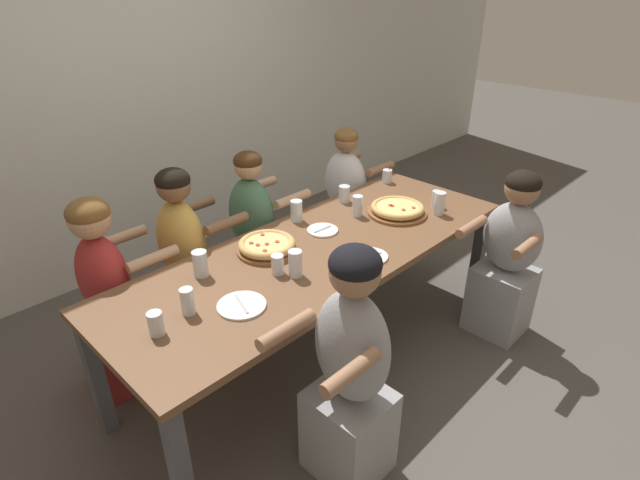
{
  "coord_description": "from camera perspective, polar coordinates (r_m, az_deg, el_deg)",
  "views": [
    {
      "loc": [
        -1.73,
        -1.69,
        2.09
      ],
      "look_at": [
        0.0,
        0.0,
        0.8
      ],
      "focal_mm": 28.0,
      "sensor_mm": 36.0,
      "label": 1
    }
  ],
  "objects": [
    {
      "name": "ground_plane",
      "position": [
        3.2,
        0.0,
        -12.71
      ],
      "size": [
        18.0,
        18.0,
        0.0
      ],
      "primitive_type": "plane",
      "color": "#514C47",
      "rests_on": "ground"
    },
    {
      "name": "restaurant_back_panel",
      "position": [
        3.96,
        -20.63,
        19.35
      ],
      "size": [
        10.0,
        0.06,
        3.2
      ],
      "primitive_type": "cube",
      "color": "silver",
      "rests_on": "ground"
    },
    {
      "name": "dining_table",
      "position": [
        2.8,
        0.0,
        -2.19
      ],
      "size": [
        2.48,
        0.88,
        0.75
      ],
      "color": "brown",
      "rests_on": "ground"
    },
    {
      "name": "pizza_board_main",
      "position": [
        3.19,
        8.83,
        3.49
      ],
      "size": [
        0.37,
        0.37,
        0.06
      ],
      "color": "brown",
      "rests_on": "dining_table"
    },
    {
      "name": "pizza_board_second",
      "position": [
        2.73,
        -6.08,
        -0.66
      ],
      "size": [
        0.33,
        0.33,
        0.06
      ],
      "color": "brown",
      "rests_on": "dining_table"
    },
    {
      "name": "empty_plate_a",
      "position": [
        2.69,
        5.8,
        -1.87
      ],
      "size": [
        0.19,
        0.19,
        0.02
      ],
      "color": "white",
      "rests_on": "dining_table"
    },
    {
      "name": "empty_plate_b",
      "position": [
        2.94,
        0.29,
        1.13
      ],
      "size": [
        0.18,
        0.18,
        0.02
      ],
      "color": "white",
      "rests_on": "dining_table"
    },
    {
      "name": "empty_plate_c",
      "position": [
        2.32,
        -8.94,
        -7.4
      ],
      "size": [
        0.23,
        0.23,
        0.02
      ],
      "color": "white",
      "rests_on": "dining_table"
    },
    {
      "name": "cocktail_glass_blue",
      "position": [
        3.68,
        7.67,
        7.18
      ],
      "size": [
        0.07,
        0.07,
        0.12
      ],
      "color": "silver",
      "rests_on": "dining_table"
    },
    {
      "name": "drinking_glass_a",
      "position": [
        3.13,
        4.3,
        3.77
      ],
      "size": [
        0.06,
        0.06,
        0.13
      ],
      "color": "silver",
      "rests_on": "dining_table"
    },
    {
      "name": "drinking_glass_b",
      "position": [
        2.52,
        -4.87,
        -2.94
      ],
      "size": [
        0.06,
        0.06,
        0.1
      ],
      "color": "silver",
      "rests_on": "dining_table"
    },
    {
      "name": "drinking_glass_c",
      "position": [
        2.22,
        -18.23,
        -9.21
      ],
      "size": [
        0.07,
        0.07,
        0.11
      ],
      "color": "silver",
      "rests_on": "dining_table"
    },
    {
      "name": "drinking_glass_d",
      "position": [
        3.34,
        13.15,
        4.51
      ],
      "size": [
        0.06,
        0.06,
        0.11
      ],
      "color": "silver",
      "rests_on": "dining_table"
    },
    {
      "name": "drinking_glass_e",
      "position": [
        3.05,
        -2.7,
        3.21
      ],
      "size": [
        0.07,
        0.07,
        0.13
      ],
      "color": "silver",
      "rests_on": "dining_table"
    },
    {
      "name": "drinking_glass_f",
      "position": [
        2.56,
        -13.5,
        -2.84
      ],
      "size": [
        0.08,
        0.08,
        0.14
      ],
      "color": "silver",
      "rests_on": "dining_table"
    },
    {
      "name": "drinking_glass_g",
      "position": [
        2.49,
        -2.83,
        -2.9
      ],
      "size": [
        0.07,
        0.07,
        0.14
      ],
      "color": "silver",
      "rests_on": "dining_table"
    },
    {
      "name": "drinking_glass_h",
      "position": [
        3.22,
        13.48,
        4.1
      ],
      "size": [
        0.07,
        0.07,
        0.15
      ],
      "color": "silver",
      "rests_on": "dining_table"
    },
    {
      "name": "drinking_glass_i",
      "position": [
        3.33,
        2.79,
        5.17
      ],
      "size": [
        0.07,
        0.07,
        0.11
      ],
      "color": "silver",
      "rests_on": "dining_table"
    },
    {
      "name": "drinking_glass_j",
      "position": [
        2.3,
        -14.88,
        -6.91
      ],
      "size": [
        0.06,
        0.06,
        0.13
      ],
      "color": "silver",
      "rests_on": "dining_table"
    },
    {
      "name": "diner_far_midleft",
      "position": [
        3.09,
        -15.04,
        -3.22
      ],
      "size": [
        0.51,
        0.4,
        1.17
      ],
      "rotation": [
        0.0,
        0.0,
        -1.57
      ],
      "color": "gold",
      "rests_on": "ground"
    },
    {
      "name": "diner_far_center",
      "position": [
        3.34,
        -7.56,
        -0.26
      ],
      "size": [
        0.51,
        0.4,
        1.14
      ],
      "rotation": [
        0.0,
        0.0,
        -1.57
      ],
      "color": "#477556",
      "rests_on": "ground"
    },
    {
      "name": "diner_near_right",
      "position": [
        3.31,
        20.59,
        -2.38
      ],
      "size": [
        0.51,
        0.4,
        1.11
      ],
      "rotation": [
        0.0,
        0.0,
        1.57
      ],
      "color": "#99999E",
      "rests_on": "ground"
    },
    {
      "name": "diner_near_midleft",
      "position": [
        2.22,
        3.48,
        -15.48
      ],
      "size": [
        0.51,
        0.4,
        1.2
      ],
      "rotation": [
        0.0,
        0.0,
        1.57
      ],
      "color": "#99999E",
      "rests_on": "ground"
    },
    {
      "name": "diner_far_right",
      "position": [
        3.91,
        2.87,
        4.04
      ],
      "size": [
        0.51,
        0.4,
        1.11
      ],
      "rotation": [
        0.0,
        0.0,
        -1.57
      ],
      "color": "silver",
      "rests_on": "ground"
    },
    {
      "name": "diner_far_left",
      "position": [
        2.93,
        -22.86,
        -6.6
      ],
      "size": [
        0.51,
        0.4,
        1.14
      ],
      "rotation": [
        0.0,
        0.0,
        -1.57
      ],
      "color": "#B22D2D",
      "rests_on": "ground"
    }
  ]
}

